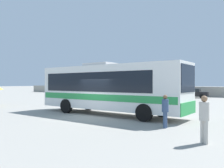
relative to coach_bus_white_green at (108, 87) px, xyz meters
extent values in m
plane|color=gray|center=(-0.23, 8.40, -1.97)|extent=(300.00, 300.00, 0.00)
cube|color=#9E998C|center=(-0.23, 26.17, -1.14)|extent=(80.00, 0.30, 1.65)
cube|color=white|center=(0.13, -0.01, -0.02)|extent=(11.38, 3.38, 3.02)
cube|color=black|center=(-0.43, 0.03, 0.34)|extent=(9.37, 3.26, 1.33)
cube|color=green|center=(0.13, -0.01, -0.68)|extent=(11.16, 3.39, 0.42)
cube|color=#19212D|center=(5.73, -0.43, 0.52)|extent=(0.21, 2.29, 1.57)
cube|color=green|center=(5.74, -0.43, -1.17)|extent=(0.25, 2.50, 0.72)
cube|color=#B2B2B2|center=(-0.71, 0.05, 1.61)|extent=(2.30, 1.56, 0.24)
cylinder|color=black|center=(3.69, 0.95, -1.45)|extent=(1.06, 0.38, 1.04)
cylinder|color=black|center=(3.50, -1.49, -1.45)|extent=(1.06, 0.38, 1.04)
cylinder|color=black|center=(-2.86, 1.44, -1.45)|extent=(1.06, 0.38, 1.04)
cylinder|color=black|center=(-3.04, -1.00, -1.45)|extent=(1.06, 0.38, 1.04)
cylinder|color=#33476B|center=(5.17, -2.60, -1.57)|extent=(0.15, 0.15, 0.80)
cylinder|color=#33476B|center=(5.16, -2.75, -1.57)|extent=(0.15, 0.15, 0.80)
cylinder|color=#33476B|center=(5.16, -2.68, -0.85)|extent=(0.35, 0.35, 0.63)
sphere|color=brown|center=(5.16, -2.68, -0.43)|extent=(0.22, 0.22, 0.22)
cylinder|color=#B7B2A8|center=(7.30, -4.72, -1.54)|extent=(0.16, 0.16, 0.86)
cylinder|color=#B7B2A8|center=(7.43, -4.81, -1.54)|extent=(0.16, 0.16, 0.86)
cylinder|color=#B7B2A8|center=(7.36, -4.76, -0.77)|extent=(0.50, 0.50, 0.68)
sphere|color=#8C6647|center=(7.36, -4.76, -0.32)|extent=(0.23, 0.23, 0.23)
cube|color=silver|center=(-10.73, 21.86, -1.32)|extent=(4.20, 2.13, 0.66)
cube|color=black|center=(-10.93, 21.87, -0.72)|extent=(2.36, 1.84, 0.54)
cylinder|color=black|center=(-9.40, 22.63, -1.65)|extent=(0.66, 0.27, 0.64)
cylinder|color=black|center=(-9.55, 20.87, -1.65)|extent=(0.66, 0.27, 0.64)
cylinder|color=black|center=(-11.91, 22.84, -1.65)|extent=(0.66, 0.27, 0.64)
cylinder|color=black|center=(-12.06, 21.08, -1.65)|extent=(0.66, 0.27, 0.64)
cube|color=red|center=(-5.37, 22.62, -1.32)|extent=(4.38, 1.92, 0.66)
cube|color=black|center=(-5.16, 22.63, -0.73)|extent=(2.43, 1.72, 0.54)
cylinder|color=black|center=(-6.69, 21.70, -1.65)|extent=(0.65, 0.24, 0.64)
cylinder|color=black|center=(-6.74, 23.47, -1.65)|extent=(0.65, 0.24, 0.64)
cylinder|color=black|center=(-4.01, 21.78, -1.65)|extent=(0.65, 0.24, 0.64)
cylinder|color=black|center=(-4.06, 23.54, -1.65)|extent=(0.65, 0.24, 0.64)
cube|color=black|center=(0.77, 22.83, -1.34)|extent=(4.49, 2.00, 0.62)
cube|color=black|center=(0.55, 22.82, -0.78)|extent=(2.50, 1.77, 0.50)
cylinder|color=black|center=(2.09, 23.77, -1.65)|extent=(0.65, 0.25, 0.64)
cylinder|color=black|center=(2.18, 22.01, -1.65)|extent=(0.65, 0.25, 0.64)
cylinder|color=black|center=(-0.63, 23.65, -1.65)|extent=(0.65, 0.25, 0.64)
cylinder|color=black|center=(-0.55, 21.88, -1.65)|extent=(0.65, 0.25, 0.64)
cylinder|color=brown|center=(-15.34, 32.86, -0.74)|extent=(0.32, 0.32, 2.46)
ellipsoid|color=#2D6628|center=(-15.34, 32.86, 1.93)|extent=(4.13, 4.13, 3.51)
cylinder|color=brown|center=(-6.52, 30.77, -0.73)|extent=(0.32, 0.32, 2.49)
ellipsoid|color=#38752D|center=(-6.52, 30.77, 2.16)|extent=(4.70, 4.70, 4.00)
camera|label=1|loc=(8.98, -13.69, 0.25)|focal=36.80mm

